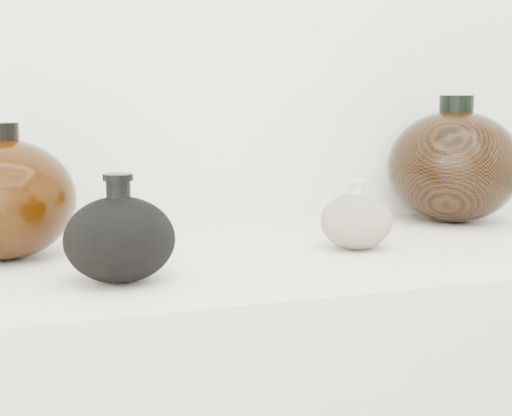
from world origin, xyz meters
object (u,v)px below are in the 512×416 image
object	(u,v)px
cream_gourd_vase	(356,221)
left_round_pot	(4,199)
right_round_pot	(454,166)
black_gourd_vase	(120,238)

from	to	relation	value
cream_gourd_vase	left_round_pot	xyz separation A→B (m)	(-0.49, 0.09, 0.04)
cream_gourd_vase	right_round_pot	xyz separation A→B (m)	(0.28, 0.16, 0.06)
black_gourd_vase	right_round_pot	size ratio (longest dim) A/B	0.67
cream_gourd_vase	right_round_pot	distance (m)	0.33
black_gourd_vase	right_round_pot	bearing A→B (deg)	21.43
black_gourd_vase	cream_gourd_vase	xyz separation A→B (m)	(0.36, 0.09, -0.01)
black_gourd_vase	cream_gourd_vase	size ratio (longest dim) A/B	1.52
left_round_pot	black_gourd_vase	bearing A→B (deg)	-54.03
black_gourd_vase	cream_gourd_vase	world-z (taller)	black_gourd_vase
right_round_pot	cream_gourd_vase	bearing A→B (deg)	-149.53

